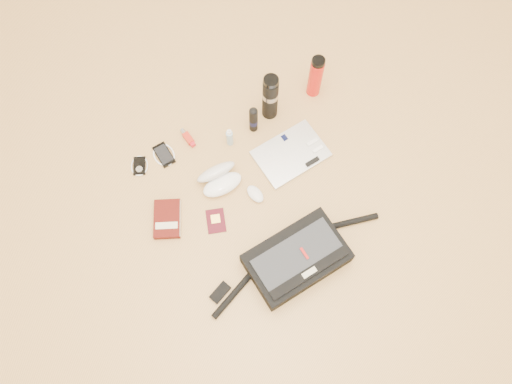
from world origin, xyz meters
The scene contains 14 objects.
ground centered at (0.00, 0.00, 0.00)m, with size 4.00×4.00×0.00m, color tan.
messenger_bag centered at (0.01, -0.24, 0.05)m, with size 0.81×0.29×0.11m.
laptop centered at (0.21, 0.21, 0.01)m, with size 0.33×0.25×0.03m.
book centered at (-0.40, 0.16, 0.02)m, with size 0.17×0.20×0.03m.
passport centered at (-0.22, 0.07, 0.00)m, with size 0.11×0.13×0.01m.
mouse centered at (-0.02, 0.10, 0.02)m, with size 0.07×0.10×0.03m.
sunglasses_case centered at (-0.13, 0.23, 0.04)m, with size 0.19×0.16×0.11m.
ipod centered at (-0.43, 0.45, 0.00)m, with size 0.10×0.10×0.01m.
phone centered at (-0.31, 0.45, 0.01)m, with size 0.10×0.12×0.01m.
inhaler centered at (-0.18, 0.48, 0.01)m, with size 0.04×0.10×0.03m.
spray_bottle centered at (-0.01, 0.38, 0.05)m, with size 0.04×0.04×0.12m.
aerosol_can centered at (0.12, 0.41, 0.08)m, with size 0.05×0.05×0.16m.
thermos_black centered at (0.22, 0.45, 0.14)m, with size 0.09×0.09×0.27m.
thermos_red centered at (0.46, 0.47, 0.12)m, with size 0.08×0.08×0.24m.
Camera 1 is at (-0.35, -0.61, 2.04)m, focal length 35.00 mm.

